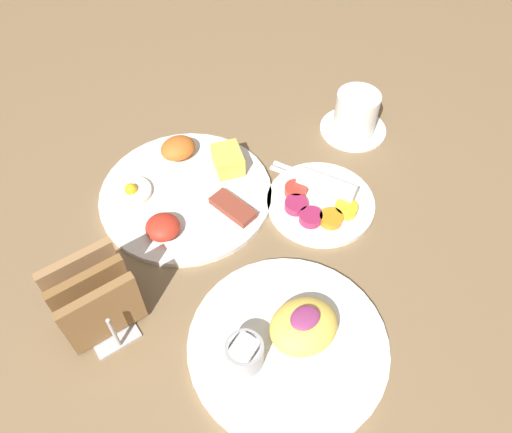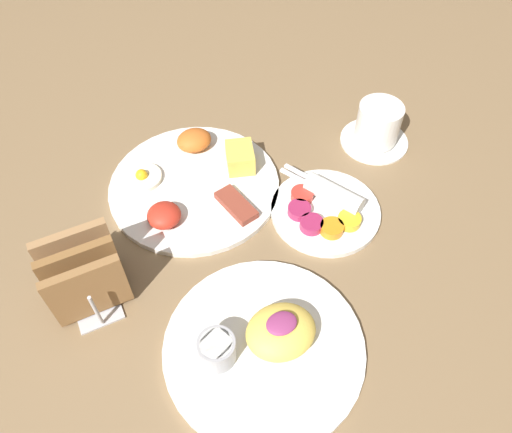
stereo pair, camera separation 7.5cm
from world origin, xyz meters
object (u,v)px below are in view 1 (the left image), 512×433
Objects in this scene: plate_foreground at (288,340)px; coffee_cup at (356,115)px; plate_condiments at (321,200)px; toast_rack at (94,298)px; plate_breakfast at (186,189)px.

coffee_cup is (0.35, 0.26, 0.02)m from plate_foreground.
plate_foreground is (-0.19, -0.16, 0.00)m from plate_condiments.
toast_rack is 0.54m from coffee_cup.
plate_foreground reaches higher than plate_breakfast.
toast_rack is at bearing -148.52° from plate_breakfast.
coffee_cup reaches higher than plate_breakfast.
plate_condiments is at bearing -147.64° from coffee_cup.
coffee_cup reaches higher than plate_condiments.
coffee_cup is at bearing 32.36° from plate_condiments.
toast_rack is at bearing 177.19° from plate_condiments.
plate_breakfast is at bearing 138.64° from plate_condiments.
coffee_cup is (0.53, 0.09, -0.01)m from toast_rack.
plate_foreground is (-0.02, -0.30, 0.00)m from plate_breakfast.
plate_breakfast is 0.22m from plate_condiments.
plate_foreground is at bearing -94.64° from plate_breakfast.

